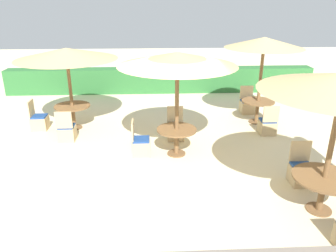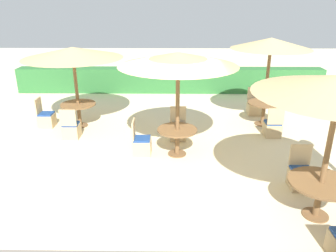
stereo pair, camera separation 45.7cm
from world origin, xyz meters
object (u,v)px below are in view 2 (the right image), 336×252
object	(u,v)px
round_table_center	(177,135)
round_table_back_left	(79,108)
patio_chair_front_right_north	(301,177)
parasol_back_right	(271,44)
parasol_back_left	(73,53)
round_table_back_right	(264,107)
patio_chair_back_right_south	(272,128)
patio_chair_back_right_north	(254,107)
patio_chair_back_left_west	(46,119)
patio_chair_center_north	(178,131)
parasol_center	(178,59)
round_table_front_right	(320,188)
patio_chair_center_west	(141,144)
patio_chair_back_left_south	(71,129)

from	to	relation	value
round_table_center	round_table_back_left	bearing A→B (deg)	146.96
patio_chair_front_right_north	parasol_back_right	xyz separation A→B (m)	(0.17, 3.79, 2.29)
round_table_center	parasol_back_left	bearing A→B (deg)	146.96
patio_chair_front_right_north	round_table_center	size ratio (longest dim) A/B	0.91
round_table_back_right	patio_chair_back_right_south	bearing A→B (deg)	-88.61
patio_chair_back_right_north	patio_chair_back_left_west	size ratio (longest dim) A/B	1.00
patio_chair_back_left_west	round_table_center	world-z (taller)	patio_chair_back_left_west
round_table_back_left	patio_chair_center_north	size ratio (longest dim) A/B	1.17
patio_chair_front_right_north	round_table_back_right	bearing A→B (deg)	-92.51
patio_chair_back_right_south	patio_chair_back_left_west	bearing A→B (deg)	174.17
patio_chair_front_right_north	parasol_back_right	size ratio (longest dim) A/B	0.34
patio_chair_back_right_north	parasol_back_left	bearing A→B (deg)	11.68
parasol_center	patio_chair_center_north	size ratio (longest dim) A/B	3.09
parasol_back_left	round_table_center	bearing A→B (deg)	-33.04
round_table_back_right	patio_chair_back_right_north	xyz separation A→B (m)	(-0.05, 0.99, -0.32)
round_table_back_right	round_table_center	bearing A→B (deg)	-141.54
round_table_front_right	round_table_back_left	distance (m)	7.27
round_table_center	patio_chair_center_west	bearing A→B (deg)	178.27
round_table_front_right	patio_chair_back_right_north	world-z (taller)	patio_chair_back_right_north
parasol_back_left	parasol_center	distance (m)	3.68
patio_chair_back_left_south	parasol_center	bearing A→B (deg)	-18.83
patio_chair_front_right_north	patio_chair_center_west	distance (m)	3.90
round_table_front_right	round_table_center	size ratio (longest dim) A/B	1.15
patio_chair_back_right_north	round_table_center	bearing A→B (deg)	49.42
parasol_back_right	parasol_back_left	xyz separation A→B (m)	(-5.88, -0.22, -0.24)
patio_chair_back_right_north	patio_chair_back_right_south	bearing A→B (deg)	92.11
patio_chair_front_right_north	patio_chair_back_right_south	world-z (taller)	same
round_table_front_right	parasol_back_right	size ratio (longest dim) A/B	0.43
patio_chair_back_left_south	patio_chair_front_right_north	bearing A→B (deg)	-24.67
round_table_back_left	patio_chair_center_west	size ratio (longest dim) A/B	1.17
round_table_back_right	patio_chair_center_north	bearing A→B (deg)	-156.03
round_table_front_right	patio_chair_back_left_south	world-z (taller)	patio_chair_back_left_south
patio_chair_front_right_north	patio_chair_back_right_north	size ratio (longest dim) A/B	1.00
round_table_front_right	patio_chair_center_west	bearing A→B (deg)	143.44
parasol_back_right	parasol_center	xyz separation A→B (m)	(-2.80, -2.22, -0.07)
patio_chair_back_right_south	patio_chair_back_left_west	world-z (taller)	same
patio_chair_back_left_south	patio_chair_center_north	size ratio (longest dim) A/B	1.00
patio_chair_back_left_south	parasol_back_left	bearing A→B (deg)	90.75
patio_chair_back_left_south	patio_chair_back_left_west	bearing A→B (deg)	139.64
patio_chair_back_left_west	patio_chair_front_right_north	bearing A→B (deg)	62.50
patio_chair_back_right_south	round_table_center	size ratio (longest dim) A/B	0.91
patio_chair_front_right_north	parasol_center	distance (m)	3.78
round_table_front_right	parasol_back_right	xyz separation A→B (m)	(0.22, 4.79, 1.96)
parasol_back_right	round_table_back_right	size ratio (longest dim) A/B	2.61
round_table_back_left	patio_chair_back_right_north	bearing A→B (deg)	11.68
parasol_center	round_table_back_right	bearing A→B (deg)	38.46
patio_chair_back_right_north	patio_chair_back_left_west	xyz separation A→B (m)	(-6.87, -1.26, 0.00)
round_table_front_right	round_table_back_right	xyz separation A→B (m)	(0.22, 4.79, -0.02)
round_table_back_right	round_table_back_left	size ratio (longest dim) A/B	0.96
parasol_back_right	round_table_back_left	xyz separation A→B (m)	(-5.88, -0.22, -1.97)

